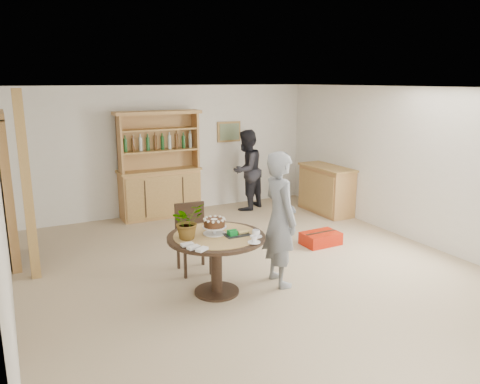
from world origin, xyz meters
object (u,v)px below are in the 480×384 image
hutch (160,182)px  adult_person (246,170)px  dining_table (216,247)px  dining_chair (192,233)px  teen_boy (280,219)px  red_suitcase (321,238)px  sideboard (326,189)px

hutch → adult_person: 1.76m
dining_table → adult_person: 3.94m
dining_chair → adult_person: bearing=53.7°
adult_person → dining_chair: bearing=19.1°
teen_boy → dining_table: bearing=88.5°
teen_boy → red_suitcase: bearing=-50.3°
hutch → sideboard: size_ratio=1.62×
dining_table → red_suitcase: (2.22, 0.84, -0.50)m
teen_boy → red_suitcase: teen_boy is taller
hutch → red_suitcase: 3.33m
hutch → sideboard: 3.29m
dining_chair → adult_person: 3.28m
sideboard → dining_table: size_ratio=1.05×
dining_chair → red_suitcase: bearing=5.2°
dining_chair → red_suitcase: size_ratio=1.55×
adult_person → red_suitcase: adult_person is taller
dining_table → sideboard: bearing=34.1°
dining_chair → red_suitcase: dining_chair is taller
hutch → red_suitcase: bearing=-56.6°
sideboard → dining_table: (-3.46, -2.34, 0.13)m
sideboard → dining_table: bearing=-145.9°
red_suitcase → dining_chair: bearing=179.1°
dining_chair → teen_boy: (0.84, -0.93, 0.34)m
sideboard → teen_boy: size_ratio=0.72×
dining_chair → teen_boy: bearing=-43.0°
dining_table → teen_boy: size_ratio=0.69×
hutch → adult_person: size_ratio=1.25×
hutch → adult_person: hutch is taller
teen_boy → adult_person: size_ratio=1.07×
dining_table → teen_boy: teen_boy is taller
dining_table → dining_chair: dining_chair is taller
hutch → dining_chair: bearing=-98.5°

